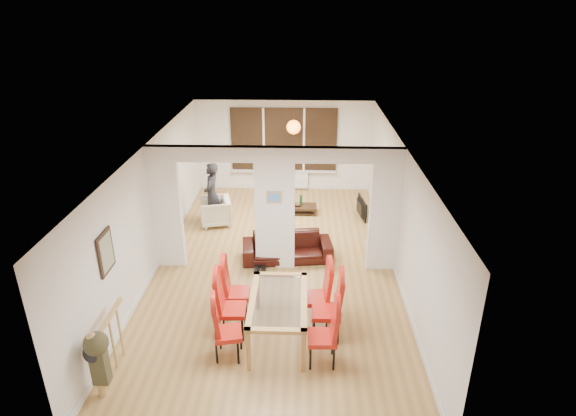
{
  "coord_description": "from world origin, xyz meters",
  "views": [
    {
      "loc": [
        0.56,
        -8.82,
        5.21
      ],
      "look_at": [
        0.25,
        0.6,
        1.07
      ],
      "focal_mm": 30.0,
      "sensor_mm": 36.0,
      "label": 1
    }
  ],
  "objects_px": {
    "dining_table": "(279,318)",
    "dining_chair_la": "(228,329)",
    "coffee_table": "(299,209)",
    "bottle": "(301,200)",
    "dining_chair_lb": "(232,306)",
    "armchair": "(215,211)",
    "bowl": "(297,205)",
    "person": "(212,194)",
    "dining_chair_ra": "(322,333)",
    "dining_chair_rb": "(326,307)",
    "dining_chair_lc": "(237,289)",
    "dining_chair_rc": "(316,294)",
    "television": "(359,208)",
    "sofa": "(287,247)"
  },
  "relations": [
    {
      "from": "dining_chair_rb",
      "to": "person",
      "type": "relative_size",
      "value": 0.74
    },
    {
      "from": "dining_chair_ra",
      "to": "bottle",
      "type": "distance_m",
      "value": 5.7
    },
    {
      "from": "dining_chair_rc",
      "to": "television",
      "type": "bearing_deg",
      "value": 69.33
    },
    {
      "from": "dining_chair_rb",
      "to": "person",
      "type": "height_order",
      "value": "person"
    },
    {
      "from": "dining_chair_rb",
      "to": "dining_chair_la",
      "type": "bearing_deg",
      "value": -160.4
    },
    {
      "from": "dining_chair_rc",
      "to": "television",
      "type": "distance_m",
      "value": 4.58
    },
    {
      "from": "dining_chair_rc",
      "to": "sofa",
      "type": "bearing_deg",
      "value": 99.15
    },
    {
      "from": "dining_chair_lb",
      "to": "armchair",
      "type": "bearing_deg",
      "value": 101.78
    },
    {
      "from": "armchair",
      "to": "television",
      "type": "xyz_separation_m",
      "value": [
        3.6,
        0.54,
        -0.09
      ]
    },
    {
      "from": "dining_chair_la",
      "to": "dining_chair_lb",
      "type": "relative_size",
      "value": 0.91
    },
    {
      "from": "dining_chair_lb",
      "to": "television",
      "type": "relative_size",
      "value": 1.32
    },
    {
      "from": "dining_chair_lc",
      "to": "bowl",
      "type": "xyz_separation_m",
      "value": [
        0.98,
        4.45,
        -0.3
      ]
    },
    {
      "from": "coffee_table",
      "to": "bottle",
      "type": "bearing_deg",
      "value": 59.85
    },
    {
      "from": "dining_table",
      "to": "coffee_table",
      "type": "relative_size",
      "value": 1.8
    },
    {
      "from": "dining_table",
      "to": "bottle",
      "type": "height_order",
      "value": "dining_table"
    },
    {
      "from": "dining_chair_lb",
      "to": "bottle",
      "type": "relative_size",
      "value": 3.94
    },
    {
      "from": "coffee_table",
      "to": "dining_chair_lc",
      "type": "bearing_deg",
      "value": -103.07
    },
    {
      "from": "dining_chair_lb",
      "to": "person",
      "type": "bearing_deg",
      "value": 102.57
    },
    {
      "from": "dining_chair_ra",
      "to": "person",
      "type": "relative_size",
      "value": 0.68
    },
    {
      "from": "dining_table",
      "to": "coffee_table",
      "type": "height_order",
      "value": "dining_table"
    },
    {
      "from": "armchair",
      "to": "bowl",
      "type": "bearing_deg",
      "value": 95.85
    },
    {
      "from": "dining_chair_ra",
      "to": "sofa",
      "type": "relative_size",
      "value": 0.57
    },
    {
      "from": "dining_table",
      "to": "bowl",
      "type": "relative_size",
      "value": 8.03
    },
    {
      "from": "dining_chair_rb",
      "to": "coffee_table",
      "type": "height_order",
      "value": "dining_chair_rb"
    },
    {
      "from": "television",
      "to": "bowl",
      "type": "height_order",
      "value": "television"
    },
    {
      "from": "sofa",
      "to": "bottle",
      "type": "height_order",
      "value": "sofa"
    },
    {
      "from": "dining_table",
      "to": "dining_chair_la",
      "type": "bearing_deg",
      "value": -147.84
    },
    {
      "from": "sofa",
      "to": "person",
      "type": "xyz_separation_m",
      "value": [
        -1.9,
        1.68,
        0.52
      ]
    },
    {
      "from": "dining_table",
      "to": "sofa",
      "type": "height_order",
      "value": "dining_table"
    },
    {
      "from": "sofa",
      "to": "bowl",
      "type": "relative_size",
      "value": 9.31
    },
    {
      "from": "dining_chair_lc",
      "to": "armchair",
      "type": "xyz_separation_m",
      "value": [
        -1.03,
        3.74,
        -0.2
      ]
    },
    {
      "from": "dining_chair_lc",
      "to": "coffee_table",
      "type": "relative_size",
      "value": 1.17
    },
    {
      "from": "dining_table",
      "to": "dining_chair_la",
      "type": "relative_size",
      "value": 1.59
    },
    {
      "from": "armchair",
      "to": "person",
      "type": "distance_m",
      "value": 0.46
    },
    {
      "from": "person",
      "to": "dining_chair_lc",
      "type": "bearing_deg",
      "value": 22.15
    },
    {
      "from": "dining_chair_rc",
      "to": "armchair",
      "type": "bearing_deg",
      "value": 116.38
    },
    {
      "from": "dining_chair_lc",
      "to": "sofa",
      "type": "bearing_deg",
      "value": 66.35
    },
    {
      "from": "coffee_table",
      "to": "bottle",
      "type": "relative_size",
      "value": 3.17
    },
    {
      "from": "person",
      "to": "coffee_table",
      "type": "distance_m",
      "value": 2.35
    },
    {
      "from": "dining_chair_rc",
      "to": "person",
      "type": "relative_size",
      "value": 0.7
    },
    {
      "from": "dining_chair_la",
      "to": "dining_chair_lb",
      "type": "xyz_separation_m",
      "value": [
        -0.02,
        0.55,
        0.05
      ]
    },
    {
      "from": "dining_chair_lc",
      "to": "television",
      "type": "bearing_deg",
      "value": 56.95
    },
    {
      "from": "dining_table",
      "to": "coffee_table",
      "type": "bearing_deg",
      "value": 86.88
    },
    {
      "from": "dining_chair_lb",
      "to": "television",
      "type": "height_order",
      "value": "dining_chair_lb"
    },
    {
      "from": "dining_chair_rb",
      "to": "bowl",
      "type": "bearing_deg",
      "value": 96.95
    },
    {
      "from": "bowl",
      "to": "dining_chair_lc",
      "type": "bearing_deg",
      "value": -102.45
    },
    {
      "from": "dining_chair_rc",
      "to": "dining_chair_lb",
      "type": "bearing_deg",
      "value": -169.64
    },
    {
      "from": "dining_chair_ra",
      "to": "bowl",
      "type": "height_order",
      "value": "dining_chair_ra"
    },
    {
      "from": "dining_chair_lb",
      "to": "television",
      "type": "distance_m",
      "value": 5.47
    },
    {
      "from": "dining_chair_lb",
      "to": "dining_chair_rc",
      "type": "height_order",
      "value": "dining_chair_lb"
    }
  ]
}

